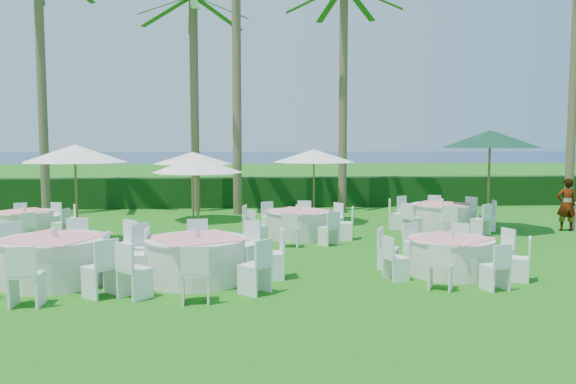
# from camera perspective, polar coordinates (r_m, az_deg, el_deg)

# --- Properties ---
(ground) EXTENTS (120.00, 120.00, 0.00)m
(ground) POSITION_cam_1_polar(r_m,az_deg,el_deg) (11.19, -3.46, -8.45)
(ground) COLOR #1E6110
(ground) RESTS_ON ground
(hedge) EXTENTS (34.00, 1.00, 1.20)m
(hedge) POSITION_cam_1_polar(r_m,az_deg,el_deg) (22.97, -4.04, -0.01)
(hedge) COLOR black
(hedge) RESTS_ON ground
(ocean) EXTENTS (260.00, 260.00, 0.00)m
(ocean) POSITION_cam_1_polar(r_m,az_deg,el_deg) (112.91, -4.45, 3.66)
(ocean) COLOR #081C54
(ocean) RESTS_ON ground
(banquet_table_a) EXTENTS (3.44, 3.44, 1.03)m
(banquet_table_a) POSITION_cam_1_polar(r_m,az_deg,el_deg) (11.35, -22.64, -6.30)
(banquet_table_a) COLOR silver
(banquet_table_a) RESTS_ON ground
(banquet_table_b) EXTENTS (3.33, 3.33, 1.00)m
(banquet_table_b) POSITION_cam_1_polar(r_m,az_deg,el_deg) (10.76, -9.27, -6.66)
(banquet_table_b) COLOR silver
(banquet_table_b) RESTS_ON ground
(banquet_table_c) EXTENTS (2.88, 2.88, 0.89)m
(banquet_table_c) POSITION_cam_1_polar(r_m,az_deg,el_deg) (11.62, 16.21, -6.19)
(banquet_table_c) COLOR silver
(banquet_table_c) RESTS_ON ground
(banquet_table_d) EXTENTS (2.71, 2.71, 0.85)m
(banquet_table_d) POSITION_cam_1_polar(r_m,az_deg,el_deg) (17.45, -25.19, -2.83)
(banquet_table_d) COLOR silver
(banquet_table_d) RESTS_ON ground
(banquet_table_e) EXTENTS (3.03, 3.03, 0.92)m
(banquet_table_e) POSITION_cam_1_polar(r_m,az_deg,el_deg) (15.37, 0.99, -3.23)
(banquet_table_e) COLOR silver
(banquet_table_e) RESTS_ON ground
(banquet_table_f) EXTENTS (3.12, 3.12, 0.95)m
(banquet_table_f) POSITION_cam_1_polar(r_m,az_deg,el_deg) (17.47, 15.29, -2.38)
(banquet_table_f) COLOR silver
(banquet_table_f) RESTS_ON ground
(umbrella_a) EXTENTS (2.60, 2.60, 2.57)m
(umbrella_a) POSITION_cam_1_polar(r_m,az_deg,el_deg) (14.95, -20.84, 3.68)
(umbrella_a) COLOR brown
(umbrella_a) RESTS_ON ground
(umbrella_b) EXTENTS (2.18, 2.18, 2.29)m
(umbrella_b) POSITION_cam_1_polar(r_m,az_deg,el_deg) (13.66, -9.18, 2.77)
(umbrella_b) COLOR brown
(umbrella_b) RESTS_ON ground
(umbrella_c) EXTENTS (2.59, 2.59, 2.31)m
(umbrella_c) POSITION_cam_1_polar(r_m,az_deg,el_deg) (18.85, -9.67, 3.42)
(umbrella_c) COLOR brown
(umbrella_c) RESTS_ON ground
(umbrella_d) EXTENTS (2.66, 2.66, 2.40)m
(umbrella_d) POSITION_cam_1_polar(r_m,az_deg,el_deg) (18.17, 2.65, 3.69)
(umbrella_d) COLOR brown
(umbrella_d) RESTS_ON ground
(umbrella_green) EXTENTS (2.95, 2.95, 2.98)m
(umbrella_green) POSITION_cam_1_polar(r_m,az_deg,el_deg) (17.46, 19.84, 5.08)
(umbrella_green) COLOR brown
(umbrella_green) RESTS_ON ground
(staff_person) EXTENTS (0.61, 0.44, 1.57)m
(staff_person) POSITION_cam_1_polar(r_m,az_deg,el_deg) (18.55, 26.43, -1.15)
(staff_person) COLOR gray
(staff_person) RESTS_ON ground
(palm_a) EXTENTS (4.34, 4.30, 8.96)m
(palm_a) POSITION_cam_1_polar(r_m,az_deg,el_deg) (22.38, -23.77, 10.57)
(palm_a) COLOR brown
(palm_a) RESTS_ON ground
(palm_b) EXTENTS (4.15, 4.40, 8.07)m
(palm_b) POSITION_cam_1_polar(r_m,az_deg,el_deg) (21.75, -9.49, 9.89)
(palm_b) COLOR brown
(palm_b) RESTS_ON ground
(palm_c) EXTENTS (4.23, 4.38, 12.67)m
(palm_c) POSITION_cam_1_polar(r_m,az_deg,el_deg) (20.92, -5.27, 16.64)
(palm_c) COLOR brown
(palm_c) RESTS_ON ground
(palm_d) EXTENTS (4.36, 4.27, 8.55)m
(palm_d) POSITION_cam_1_polar(r_m,az_deg,el_deg) (21.84, 5.62, 10.56)
(palm_d) COLOR brown
(palm_d) RESTS_ON ground
(palm_e) EXTENTS (4.32, 4.32, 9.57)m
(palm_e) POSITION_cam_1_polar(r_m,az_deg,el_deg) (24.38, 27.05, 10.69)
(palm_e) COLOR brown
(palm_e) RESTS_ON ground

